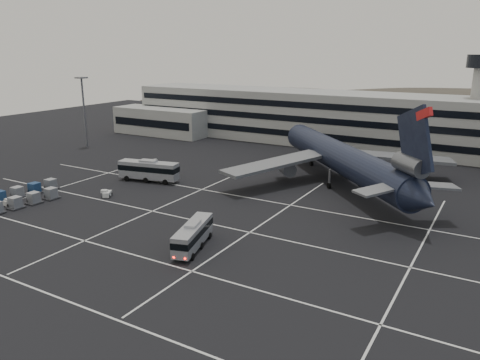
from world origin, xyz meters
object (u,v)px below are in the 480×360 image
trijet_main (343,158)px  bus_far (149,170)px  bus_near (193,234)px  tug_a (10,202)px  uld_cluster (21,196)px

trijet_main → bus_far: 37.68m
trijet_main → bus_near: size_ratio=4.42×
bus_near → bus_far: 34.37m
bus_near → tug_a: size_ratio=4.82×
uld_cluster → bus_far: bearing=63.3°
uld_cluster → trijet_main: bearing=40.1°
trijet_main → tug_a: size_ratio=21.30×
trijet_main → bus_near: 39.16m
trijet_main → bus_far: bearing=163.0°
tug_a → uld_cluster: 2.32m
bus_far → tug_a: bearing=144.6°
trijet_main → tug_a: 59.34m
bus_near → uld_cluster: bearing=162.3°
trijet_main → bus_far: size_ratio=3.66×
trijet_main → bus_near: (-7.28, -38.33, -3.31)m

